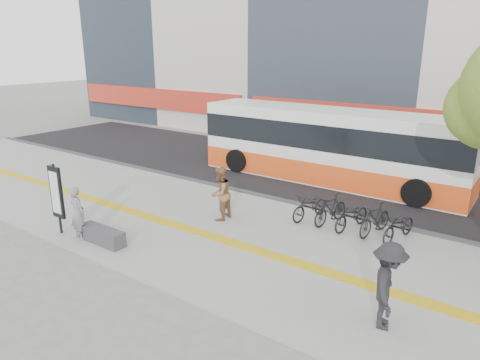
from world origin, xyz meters
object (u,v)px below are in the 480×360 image
Objects in this scene: seated_woman at (78,213)px; pedestrian_dark at (388,286)px; pedestrian_tan at (220,194)px; bus at (329,148)px; signboard at (56,193)px; bench at (102,235)px.

pedestrian_dark is at bearing -166.48° from seated_woman.
pedestrian_tan reaches higher than seated_woman.
seated_woman is 4.40m from pedestrian_tan.
pedestrian_dark reaches higher than pedestrian_tan.
seated_woman is 8.84m from pedestrian_dark.
pedestrian_tan is (-0.95, -6.25, -0.51)m from bus.
bus is (4.23, 10.01, 0.11)m from signboard.
bus is 6.34m from pedestrian_tan.
signboard is 5.00m from pedestrian_tan.
bus is 6.14× the size of pedestrian_dark.
bus is at bearing 14.93° from pedestrian_dark.
seated_woman reaches higher than bench.
pedestrian_dark is (5.36, -8.88, -0.48)m from bus.
bench is at bearing -105.16° from bus.
seated_woman is at bearing 8.12° from signboard.
pedestrian_tan is (2.48, 3.64, 0.08)m from seated_woman.
bus is 6.36× the size of pedestrian_tan.
signboard reaches higher than seated_woman.
pedestrian_dark is (6.31, -2.63, 0.03)m from pedestrian_tan.
signboard is 0.94m from seated_woman.
seated_woman is 0.91× the size of pedestrian_tan.
bench is 1.01m from seated_woman.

